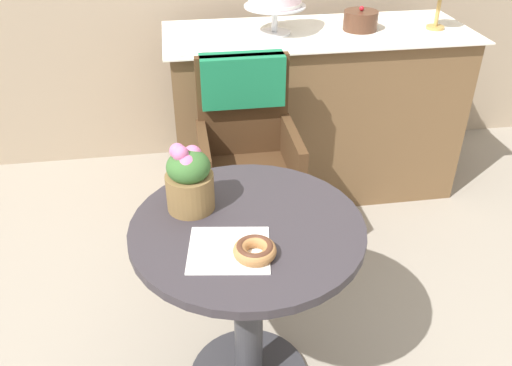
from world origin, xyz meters
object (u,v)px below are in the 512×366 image
at_px(cafe_table, 248,277).
at_px(flower_vase, 189,177).
at_px(wicker_chair, 246,132).
at_px(donut_front, 253,250).
at_px(round_layer_cake, 360,20).

relative_size(cafe_table, flower_vase, 3.18).
bearing_deg(wicker_chair, donut_front, -90.72).
bearing_deg(donut_front, cafe_table, 88.20).
xyz_separation_m(wicker_chair, flower_vase, (-0.26, -0.64, 0.19)).
distance_m(cafe_table, round_layer_cake, 1.57).
bearing_deg(donut_front, round_layer_cake, 62.09).
xyz_separation_m(cafe_table, donut_front, (-0.00, -0.15, 0.23)).
xyz_separation_m(flower_vase, round_layer_cake, (0.92, 1.18, 0.12)).
height_order(flower_vase, round_layer_cake, round_layer_cake).
xyz_separation_m(donut_front, flower_vase, (-0.16, 0.27, 0.09)).
height_order(wicker_chair, round_layer_cake, round_layer_cake).
height_order(wicker_chair, flower_vase, wicker_chair).
bearing_deg(cafe_table, donut_front, -91.80).
height_order(donut_front, round_layer_cake, round_layer_cake).
bearing_deg(flower_vase, donut_front, -59.46).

